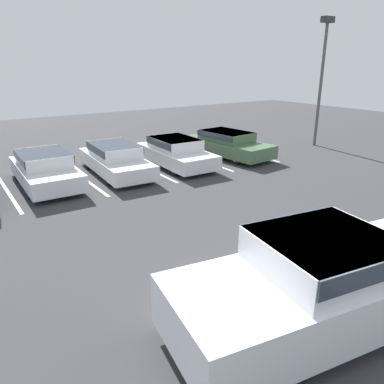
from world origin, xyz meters
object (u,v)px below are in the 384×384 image
(parked_sedan_c, at_px, (115,158))
(light_post, at_px, (323,67))
(pickup_truck, at_px, (335,279))
(parked_sedan_e, at_px, (227,143))
(parked_sedan_d, at_px, (176,151))
(parked_sedan_b, at_px, (45,168))

(parked_sedan_c, xyz_separation_m, light_post, (11.45, -0.94, 3.50))
(pickup_truck, distance_m, light_post, 16.05)
(pickup_truck, bearing_deg, light_post, 48.85)
(parked_sedan_c, distance_m, parked_sedan_e, 5.77)
(pickup_truck, relative_size, light_post, 0.94)
(parked_sedan_c, bearing_deg, pickup_truck, 0.01)
(parked_sedan_d, bearing_deg, parked_sedan_b, -92.03)
(pickup_truck, distance_m, parked_sedan_d, 11.14)
(parked_sedan_b, distance_m, parked_sedan_d, 5.51)
(parked_sedan_c, relative_size, parked_sedan_d, 1.07)
(pickup_truck, xyz_separation_m, parked_sedan_d, (3.37, 10.61, -0.22))
(parked_sedan_c, distance_m, light_post, 12.01)
(pickup_truck, height_order, parked_sedan_c, pickup_truck)
(parked_sedan_d, distance_m, light_post, 9.43)
(parked_sedan_c, height_order, parked_sedan_e, parked_sedan_c)
(parked_sedan_b, bearing_deg, parked_sedan_d, 87.45)
(parked_sedan_b, relative_size, parked_sedan_e, 0.91)
(parked_sedan_c, relative_size, light_post, 0.72)
(parked_sedan_d, height_order, light_post, light_post)
(pickup_truck, xyz_separation_m, parked_sedan_e, (6.42, 10.75, -0.23))
(parked_sedan_e, bearing_deg, light_post, 76.94)
(light_post, bearing_deg, parked_sedan_d, 176.05)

